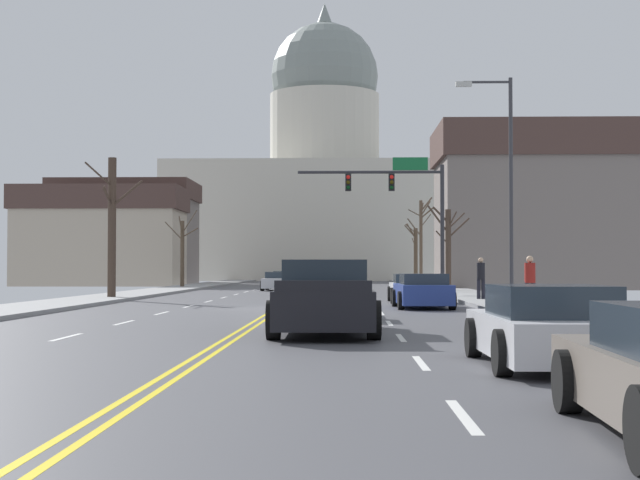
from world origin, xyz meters
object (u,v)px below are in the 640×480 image
pickup_truck_near_04 (324,300)px  sedan_near_03 (331,299)px  sedan_oncoming_00 (279,282)px  pedestrian_00 (481,276)px  signal_gantry (402,196)px  sedan_oncoming_03 (299,276)px  sedan_oncoming_01 (285,280)px  pedestrian_01 (530,280)px  sedan_near_01 (414,289)px  sedan_oncoming_02 (293,278)px  street_lamp_right (504,171)px  sedan_near_02 (423,292)px  sedan_near_05 (547,328)px  sedan_near_00 (333,285)px

pickup_truck_near_04 → sedan_near_03: bearing=89.5°
sedan_oncoming_00 → pedestrian_00: bearing=-63.7°
signal_gantry → sedan_oncoming_03: size_ratio=1.71×
sedan_oncoming_01 → sedan_oncoming_03: size_ratio=1.00×
pedestrian_00 → pedestrian_01: size_ratio=1.03×
signal_gantry → sedan_oncoming_01: size_ratio=1.72×
sedan_oncoming_01 → pedestrian_00: 30.24m
pedestrian_00 → sedan_oncoming_03: bearing=101.6°
sedan_near_01 → pedestrian_01: bearing=-73.0°
sedan_oncoming_01 → sedan_oncoming_02: sedan_oncoming_02 is taller
sedan_oncoming_01 → sedan_near_01: bearing=-76.0°
street_lamp_right → sedan_near_02: size_ratio=1.78×
sedan_oncoming_03 → street_lamp_right: bearing=-79.8°
sedan_near_03 → pickup_truck_near_04: bearing=-90.5°
sedan_near_02 → sedan_oncoming_03: (-6.97, 53.82, 0.02)m
sedan_near_05 → sedan_oncoming_00: 46.23m
signal_gantry → sedan_oncoming_01: (-7.42, 17.15, -4.74)m
signal_gantry → street_lamp_right: size_ratio=0.99×
signal_gantry → pedestrian_01: 21.87m
sedan_oncoming_00 → pedestrian_01: bearing=-71.5°
sedan_near_02 → pedestrian_01: bearing=-53.2°
sedan_near_01 → sedan_near_03: bearing=-104.6°
pickup_truck_near_04 → sedan_oncoming_03: pickup_truck_near_04 is taller
sedan_near_01 → sedan_near_05: sedan_near_05 is taller
signal_gantry → street_lamp_right: bearing=-82.0°
signal_gantry → sedan_oncoming_03: 37.60m
signal_gantry → sedan_near_03: size_ratio=1.82×
street_lamp_right → sedan_near_00: 14.97m
sedan_near_02 → sedan_oncoming_01: sedan_near_02 is taller
pickup_truck_near_04 → sedan_near_02: bearing=76.1°
sedan_oncoming_01 → pickup_truck_near_04: bearing=-85.4°
sedan_near_05 → sedan_oncoming_03: 74.16m
street_lamp_right → sedan_near_05: bearing=-97.7°
sedan_near_05 → sedan_near_01: bearing=90.3°
sedan_near_05 → sedan_oncoming_03: sedan_oncoming_03 is taller
signal_gantry → pedestrian_00: (2.58, -11.39, -4.19)m
signal_gantry → sedan_oncoming_03: bearing=101.3°
street_lamp_right → pickup_truck_near_04: 14.52m
sedan_near_00 → pickup_truck_near_04: 25.48m
sedan_near_00 → sedan_oncoming_03: size_ratio=0.95×
sedan_near_03 → pedestrian_00: size_ratio=2.51×
sedan_near_01 → signal_gantry: bearing=88.8°
sedan_near_03 → sedan_oncoming_03: bearing=93.6°
sedan_near_01 → sedan_near_03: (-3.27, -12.52, -0.02)m
sedan_oncoming_01 → signal_gantry: bearing=-66.6°
signal_gantry → sedan_oncoming_03: signal_gantry is taller
sedan_near_00 → sedan_oncoming_00: bearing=105.0°
pickup_truck_near_04 → signal_gantry: bearing=83.3°
sedan_near_02 → sedan_near_00: bearing=105.1°
pedestrian_01 → sedan_near_00: bearing=111.2°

